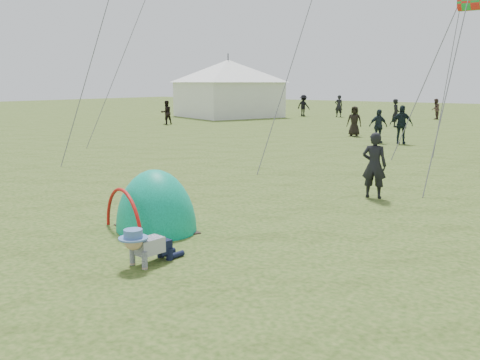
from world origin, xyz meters
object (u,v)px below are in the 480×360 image
Objects in this scene: popup_tent at (156,229)px; standing_adult at (374,165)px; crawling_toddler at (146,245)px; event_marquee at (228,86)px.

standing_adult is at bearing 87.34° from popup_tent.
crawling_toddler is 6.96m from standing_adult.
popup_tent is 34.72m from event_marquee.
event_marquee is (-21.50, 29.74, 2.17)m from crawling_toddler.
crawling_toddler is at bearing -28.52° from popup_tent.
event_marquee is at bearing -57.51° from standing_adult.
popup_tent is at bearing 135.89° from crawling_toddler.
crawling_toddler is at bearing 70.64° from standing_adult.
standing_adult reaches higher than popup_tent.
popup_tent is at bearing 55.05° from standing_adult.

